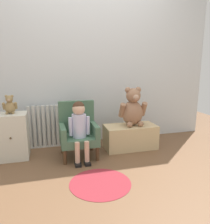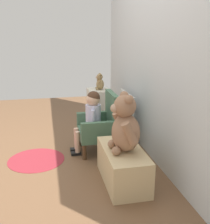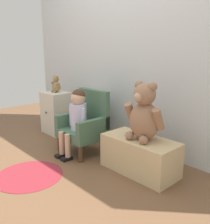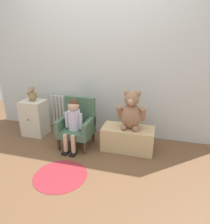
{
  "view_description": "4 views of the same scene",
  "coord_description": "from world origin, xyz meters",
  "px_view_note": "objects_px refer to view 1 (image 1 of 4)",
  "views": [
    {
      "loc": [
        -0.57,
        -2.02,
        1.13
      ],
      "look_at": [
        0.13,
        0.54,
        0.55
      ],
      "focal_mm": 35.0,
      "sensor_mm": 36.0,
      "label": 1
    },
    {
      "loc": [
        2.74,
        -0.0,
        1.34
      ],
      "look_at": [
        0.15,
        0.54,
        0.57
      ],
      "focal_mm": 45.0,
      "sensor_mm": 36.0,
      "label": 2
    },
    {
      "loc": [
        1.85,
        -1.05,
        1.09
      ],
      "look_at": [
        0.15,
        0.54,
        0.52
      ],
      "focal_mm": 40.0,
      "sensor_mm": 36.0,
      "label": 3
    },
    {
      "loc": [
        0.88,
        -1.81,
        1.43
      ],
      "look_at": [
        0.21,
        0.56,
        0.54
      ],
      "focal_mm": 32.0,
      "sensor_mm": 36.0,
      "label": 4
    }
  ],
  "objects_px": {
    "radiator": "(49,127)",
    "floor_rug": "(100,183)",
    "child_figure": "(79,123)",
    "large_teddy_bear": "(133,109)",
    "low_bench": "(130,137)",
    "child_armchair": "(78,131)",
    "small_dresser": "(13,136)",
    "small_teddy_bear": "(10,105)"
  },
  "relations": [
    {
      "from": "child_figure",
      "to": "small_teddy_bear",
      "type": "relative_size",
      "value": 3.16
    },
    {
      "from": "low_bench",
      "to": "large_teddy_bear",
      "type": "relative_size",
      "value": 1.35
    },
    {
      "from": "radiator",
      "to": "floor_rug",
      "type": "bearing_deg",
      "value": -68.29
    },
    {
      "from": "small_teddy_bear",
      "to": "floor_rug",
      "type": "xyz_separation_m",
      "value": [
        0.88,
        -0.87,
        -0.65
      ]
    },
    {
      "from": "child_figure",
      "to": "large_teddy_bear",
      "type": "distance_m",
      "value": 0.77
    },
    {
      "from": "small_teddy_bear",
      "to": "low_bench",
      "type": "bearing_deg",
      "value": -3.01
    },
    {
      "from": "small_dresser",
      "to": "large_teddy_bear",
      "type": "xyz_separation_m",
      "value": [
        1.53,
        -0.06,
        0.27
      ]
    },
    {
      "from": "radiator",
      "to": "child_armchair",
      "type": "relative_size",
      "value": 0.87
    },
    {
      "from": "child_armchair",
      "to": "low_bench",
      "type": "distance_m",
      "value": 0.74
    },
    {
      "from": "small_dresser",
      "to": "large_teddy_bear",
      "type": "distance_m",
      "value": 1.55
    },
    {
      "from": "small_dresser",
      "to": "small_teddy_bear",
      "type": "height_order",
      "value": "small_teddy_bear"
    },
    {
      "from": "radiator",
      "to": "small_teddy_bear",
      "type": "distance_m",
      "value": 0.62
    },
    {
      "from": "small_dresser",
      "to": "child_figure",
      "type": "height_order",
      "value": "child_figure"
    },
    {
      "from": "child_armchair",
      "to": "radiator",
      "type": "bearing_deg",
      "value": 131.52
    },
    {
      "from": "small_dresser",
      "to": "large_teddy_bear",
      "type": "bearing_deg",
      "value": -2.19
    },
    {
      "from": "child_figure",
      "to": "low_bench",
      "type": "relative_size",
      "value": 1.01
    },
    {
      "from": "small_dresser",
      "to": "child_figure",
      "type": "bearing_deg",
      "value": -16.7
    },
    {
      "from": "small_dresser",
      "to": "low_bench",
      "type": "xyz_separation_m",
      "value": [
        1.5,
        -0.06,
        -0.12
      ]
    },
    {
      "from": "radiator",
      "to": "small_dresser",
      "type": "distance_m",
      "value": 0.51
    },
    {
      "from": "large_teddy_bear",
      "to": "floor_rug",
      "type": "xyz_separation_m",
      "value": [
        -0.65,
        -0.8,
        -0.55
      ]
    },
    {
      "from": "large_teddy_bear",
      "to": "floor_rug",
      "type": "distance_m",
      "value": 1.17
    },
    {
      "from": "small_dresser",
      "to": "low_bench",
      "type": "height_order",
      "value": "small_dresser"
    },
    {
      "from": "small_dresser",
      "to": "floor_rug",
      "type": "height_order",
      "value": "small_dresser"
    },
    {
      "from": "child_figure",
      "to": "large_teddy_bear",
      "type": "relative_size",
      "value": 1.36
    },
    {
      "from": "small_teddy_bear",
      "to": "large_teddy_bear",
      "type": "bearing_deg",
      "value": -2.75
    },
    {
      "from": "child_figure",
      "to": "large_teddy_bear",
      "type": "bearing_deg",
      "value": 13.19
    },
    {
      "from": "child_armchair",
      "to": "low_bench",
      "type": "relative_size",
      "value": 0.97
    },
    {
      "from": "low_bench",
      "to": "child_armchair",
      "type": "bearing_deg",
      "value": -175.5
    },
    {
      "from": "child_armchair",
      "to": "small_teddy_bear",
      "type": "height_order",
      "value": "small_teddy_bear"
    },
    {
      "from": "radiator",
      "to": "small_teddy_bear",
      "type": "bearing_deg",
      "value": -148.52
    },
    {
      "from": "large_teddy_bear",
      "to": "small_dresser",
      "type": "bearing_deg",
      "value": 177.81
    },
    {
      "from": "child_armchair",
      "to": "large_teddy_bear",
      "type": "relative_size",
      "value": 1.31
    },
    {
      "from": "small_dresser",
      "to": "child_armchair",
      "type": "xyz_separation_m",
      "value": [
        0.78,
        -0.12,
        0.04
      ]
    },
    {
      "from": "radiator",
      "to": "floor_rug",
      "type": "relative_size",
      "value": 0.98
    },
    {
      "from": "low_bench",
      "to": "large_teddy_bear",
      "type": "distance_m",
      "value": 0.39
    },
    {
      "from": "radiator",
      "to": "small_dresser",
      "type": "relative_size",
      "value": 1.06
    },
    {
      "from": "radiator",
      "to": "child_armchair",
      "type": "distance_m",
      "value": 0.53
    },
    {
      "from": "radiator",
      "to": "low_bench",
      "type": "relative_size",
      "value": 0.84
    },
    {
      "from": "low_bench",
      "to": "small_teddy_bear",
      "type": "bearing_deg",
      "value": 176.99
    },
    {
      "from": "radiator",
      "to": "child_figure",
      "type": "distance_m",
      "value": 0.64
    },
    {
      "from": "low_bench",
      "to": "small_teddy_bear",
      "type": "xyz_separation_m",
      "value": [
        -1.5,
        0.08,
        0.5
      ]
    },
    {
      "from": "child_armchair",
      "to": "small_teddy_bear",
      "type": "xyz_separation_m",
      "value": [
        -0.78,
        0.14,
        0.34
      ]
    }
  ]
}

